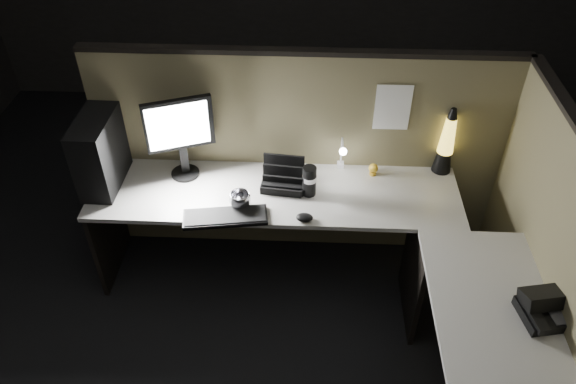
{
  "coord_description": "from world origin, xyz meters",
  "views": [
    {
      "loc": [
        0.06,
        -2.07,
        2.97
      ],
      "look_at": [
        -0.06,
        0.35,
        0.94
      ],
      "focal_mm": 35.0,
      "sensor_mm": 36.0,
      "label": 1
    }
  ],
  "objects_px": {
    "pc_tower": "(100,152)",
    "desk_phone": "(546,307)",
    "monitor": "(180,131)",
    "lava_lamp": "(446,146)",
    "keyboard": "(225,217)"
  },
  "relations": [
    {
      "from": "keyboard",
      "to": "desk_phone",
      "type": "relative_size",
      "value": 1.71
    },
    {
      "from": "monitor",
      "to": "desk_phone",
      "type": "height_order",
      "value": "monitor"
    },
    {
      "from": "keyboard",
      "to": "desk_phone",
      "type": "xyz_separation_m",
      "value": [
        1.66,
        -0.62,
        0.04
      ]
    },
    {
      "from": "keyboard",
      "to": "desk_phone",
      "type": "height_order",
      "value": "desk_phone"
    },
    {
      "from": "pc_tower",
      "to": "desk_phone",
      "type": "height_order",
      "value": "pc_tower"
    },
    {
      "from": "monitor",
      "to": "lava_lamp",
      "type": "height_order",
      "value": "monitor"
    },
    {
      "from": "pc_tower",
      "to": "keyboard",
      "type": "relative_size",
      "value": 0.94
    },
    {
      "from": "keyboard",
      "to": "lava_lamp",
      "type": "bearing_deg",
      "value": 13.35
    },
    {
      "from": "monitor",
      "to": "keyboard",
      "type": "xyz_separation_m",
      "value": [
        0.31,
        -0.42,
        -0.32
      ]
    },
    {
      "from": "pc_tower",
      "to": "desk_phone",
      "type": "xyz_separation_m",
      "value": [
        2.46,
        -0.93,
        -0.18
      ]
    },
    {
      "from": "monitor",
      "to": "desk_phone",
      "type": "distance_m",
      "value": 2.25
    },
    {
      "from": "monitor",
      "to": "lava_lamp",
      "type": "bearing_deg",
      "value": -16.88
    },
    {
      "from": "pc_tower",
      "to": "keyboard",
      "type": "xyz_separation_m",
      "value": [
        0.8,
        -0.31,
        -0.22
      ]
    },
    {
      "from": "monitor",
      "to": "lava_lamp",
      "type": "distance_m",
      "value": 1.67
    },
    {
      "from": "pc_tower",
      "to": "keyboard",
      "type": "height_order",
      "value": "pc_tower"
    }
  ]
}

